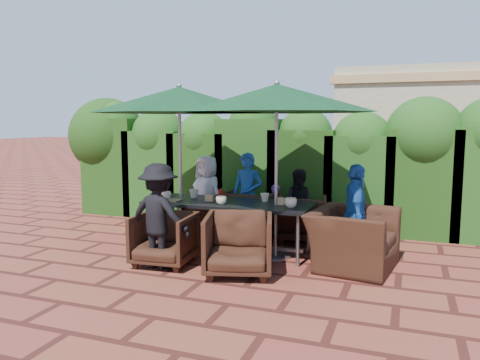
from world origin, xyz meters
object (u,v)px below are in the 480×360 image
(dining_table, at_px, (228,207))
(chair_far_right, at_px, (301,216))
(chair_end_right, at_px, (353,229))
(umbrella_left, at_px, (179,100))
(chair_near_left, at_px, (164,236))
(umbrella_right, at_px, (277,99))
(chair_far_left, at_px, (205,211))
(chair_far_mid, at_px, (248,212))
(chair_near_right, at_px, (239,241))

(dining_table, xyz_separation_m, chair_far_right, (0.86, 1.01, -0.28))
(chair_end_right, bearing_deg, umbrella_left, 96.30)
(chair_far_right, height_order, chair_near_left, chair_far_right)
(umbrella_right, height_order, chair_end_right, umbrella_right)
(chair_far_left, xyz_separation_m, chair_near_left, (0.25, -1.86, 0.02))
(chair_far_mid, bearing_deg, umbrella_right, 131.20)
(chair_end_right, bearing_deg, dining_table, 94.80)
(chair_far_left, xyz_separation_m, chair_far_mid, (0.83, -0.11, 0.06))
(umbrella_right, relative_size, chair_far_right, 3.32)
(umbrella_left, xyz_separation_m, chair_far_right, (1.62, 1.03, -1.81))
(chair_far_left, distance_m, chair_far_right, 1.69)
(chair_far_mid, bearing_deg, chair_end_right, 153.59)
(dining_table, xyz_separation_m, chair_near_right, (0.49, -0.89, -0.25))
(umbrella_left, height_order, chair_end_right, umbrella_left)
(chair_far_mid, distance_m, chair_near_left, 1.84)
(chair_near_left, distance_m, chair_near_right, 1.07)
(dining_table, distance_m, chair_far_mid, 0.93)
(umbrella_left, relative_size, chair_near_left, 3.36)
(chair_far_mid, distance_m, chair_end_right, 2.06)
(chair_far_mid, distance_m, chair_near_right, 1.85)
(chair_near_left, bearing_deg, chair_near_right, -6.70)
(dining_table, bearing_deg, chair_near_left, -124.26)
(umbrella_left, relative_size, chair_end_right, 2.22)
(chair_far_left, bearing_deg, chair_far_mid, 159.61)
(chair_far_left, distance_m, chair_near_right, 2.31)
(chair_far_left, relative_size, chair_far_mid, 0.85)
(dining_table, distance_m, chair_far_right, 1.35)
(umbrella_left, height_order, chair_far_mid, umbrella_left)
(dining_table, relative_size, chair_far_right, 3.03)
(chair_near_left, bearing_deg, chair_far_mid, 66.91)
(umbrella_left, distance_m, chair_far_mid, 2.14)
(chair_far_left, xyz_separation_m, chair_far_right, (1.69, 0.00, 0.04))
(chair_far_right, height_order, chair_near_right, chair_near_right)
(chair_near_right, height_order, chair_end_right, chair_end_right)
(chair_end_right, bearing_deg, chair_far_right, 48.15)
(chair_far_left, bearing_deg, chair_end_right, 144.25)
(chair_far_right, bearing_deg, chair_near_right, 69.08)
(chair_far_left, height_order, chair_near_left, chair_near_left)
(umbrella_left, bearing_deg, chair_far_right, 32.41)
(chair_end_right, bearing_deg, chair_far_mid, 69.13)
(umbrella_left, relative_size, chair_far_mid, 3.03)
(chair_near_left, xyz_separation_m, chair_near_right, (1.07, -0.04, 0.04))
(umbrella_right, xyz_separation_m, chair_far_mid, (-0.73, 0.92, -1.79))
(chair_end_right, bearing_deg, chair_far_left, 75.32)
(umbrella_left, height_order, umbrella_right, same)
(chair_far_right, relative_size, chair_near_right, 0.94)
(dining_table, xyz_separation_m, chair_far_mid, (-0.01, 0.89, -0.25))
(umbrella_left, xyz_separation_m, umbrella_right, (1.48, -0.00, 0.00))
(chair_far_mid, xyz_separation_m, chair_far_right, (0.86, 0.11, -0.03))
(umbrella_right, xyz_separation_m, chair_near_right, (-0.23, -0.87, -1.79))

